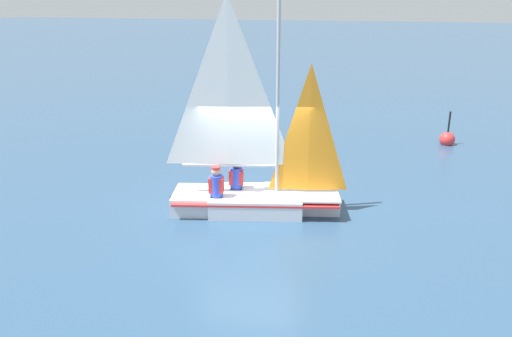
{
  "coord_description": "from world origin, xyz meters",
  "views": [
    {
      "loc": [
        -10.39,
        -3.73,
        4.72
      ],
      "look_at": [
        0.0,
        0.0,
        1.04
      ],
      "focal_mm": 35.0,
      "sensor_mm": 36.0,
      "label": 1
    }
  ],
  "objects_px": {
    "sailor_crew": "(216,189)",
    "buoy_marker": "(447,139)",
    "sailor_helm": "(236,181)",
    "sailboat_main": "(254,180)"
  },
  "relations": [
    {
      "from": "sailor_helm",
      "to": "sailboat_main",
      "type": "bearing_deg",
      "value": -31.9
    },
    {
      "from": "sailboat_main",
      "to": "sailor_crew",
      "type": "xyz_separation_m",
      "value": [
        -0.53,
        0.73,
        -0.11
      ]
    },
    {
      "from": "sailboat_main",
      "to": "sailor_helm",
      "type": "distance_m",
      "value": 0.53
    },
    {
      "from": "sailor_crew",
      "to": "sailor_helm",
      "type": "bearing_deg",
      "value": 52.84
    },
    {
      "from": "sailor_helm",
      "to": "buoy_marker",
      "type": "xyz_separation_m",
      "value": [
        7.6,
        -4.88,
        -0.43
      ]
    },
    {
      "from": "sailor_helm",
      "to": "buoy_marker",
      "type": "relative_size",
      "value": 0.93
    },
    {
      "from": "sailboat_main",
      "to": "buoy_marker",
      "type": "relative_size",
      "value": 4.04
    },
    {
      "from": "sailboat_main",
      "to": "sailor_helm",
      "type": "relative_size",
      "value": 4.35
    },
    {
      "from": "sailor_crew",
      "to": "buoy_marker",
      "type": "bearing_deg",
      "value": 40.55
    },
    {
      "from": "sailor_crew",
      "to": "buoy_marker",
      "type": "distance_m",
      "value": 9.72
    }
  ]
}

